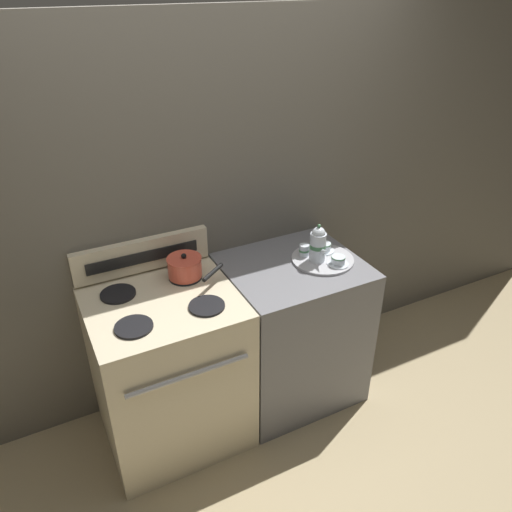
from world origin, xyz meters
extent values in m
plane|color=tan|center=(0.00, 0.00, 0.00)|extent=(6.00, 6.00, 0.00)
cube|color=#666056|center=(0.00, 0.36, 1.10)|extent=(6.00, 0.05, 2.20)
cube|color=beige|center=(-0.38, 0.00, 0.45)|extent=(0.75, 0.67, 0.91)
cylinder|color=silver|center=(-0.38, -0.35, 0.71)|extent=(0.60, 0.02, 0.02)
cylinder|color=black|center=(-0.56, 0.15, 0.91)|extent=(0.18, 0.18, 0.01)
cylinder|color=black|center=(-0.20, 0.15, 0.91)|extent=(0.18, 0.18, 0.01)
cylinder|color=black|center=(-0.56, -0.15, 0.91)|extent=(0.18, 0.18, 0.01)
cylinder|color=black|center=(-0.20, -0.15, 0.91)|extent=(0.18, 0.18, 0.01)
cube|color=beige|center=(-0.38, 0.31, 1.01)|extent=(0.73, 0.05, 0.18)
cube|color=black|center=(-0.38, 0.28, 1.01)|extent=(0.60, 0.01, 0.06)
cube|color=slate|center=(0.38, 0.00, 0.45)|extent=(0.76, 0.67, 0.91)
cylinder|color=#D14C38|center=(-0.20, 0.15, 0.97)|extent=(0.18, 0.18, 0.10)
cylinder|color=#D14C38|center=(-0.20, 0.15, 1.02)|extent=(0.18, 0.18, 0.01)
sphere|color=black|center=(-0.20, 0.15, 1.04)|extent=(0.03, 0.03, 0.03)
cylinder|color=black|center=(-0.10, 0.01, 0.99)|extent=(0.15, 0.12, 0.02)
cylinder|color=#B2B2B7|center=(0.55, -0.03, 0.91)|extent=(0.35, 0.35, 0.01)
cylinder|color=silver|center=(0.51, -0.03, 1.00)|extent=(0.09, 0.09, 0.17)
cylinder|color=#427A4C|center=(0.51, -0.03, 1.01)|extent=(0.09, 0.09, 0.02)
sphere|color=silver|center=(0.51, -0.03, 1.09)|extent=(0.08, 0.08, 0.08)
sphere|color=#427A4C|center=(0.51, -0.03, 1.13)|extent=(0.02, 0.02, 0.02)
cone|color=silver|center=(0.51, -0.10, 1.01)|extent=(0.03, 0.07, 0.05)
cylinder|color=silver|center=(0.59, -0.12, 0.92)|extent=(0.12, 0.12, 0.01)
cylinder|color=silver|center=(0.59, -0.12, 0.95)|extent=(0.08, 0.08, 0.04)
cylinder|color=#427A4C|center=(0.59, -0.12, 0.97)|extent=(0.08, 0.08, 0.01)
cylinder|color=silver|center=(0.60, 0.04, 0.92)|extent=(0.12, 0.12, 0.01)
cylinder|color=silver|center=(0.60, 0.04, 0.95)|extent=(0.08, 0.08, 0.04)
cylinder|color=#427A4C|center=(0.60, 0.04, 0.97)|extent=(0.08, 0.08, 0.01)
cylinder|color=silver|center=(0.47, 0.05, 0.95)|extent=(0.06, 0.06, 0.07)
cylinder|color=#427A4C|center=(0.47, 0.05, 0.95)|extent=(0.06, 0.06, 0.01)
camera|label=1|loc=(-0.89, -2.02, 2.33)|focal=35.00mm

